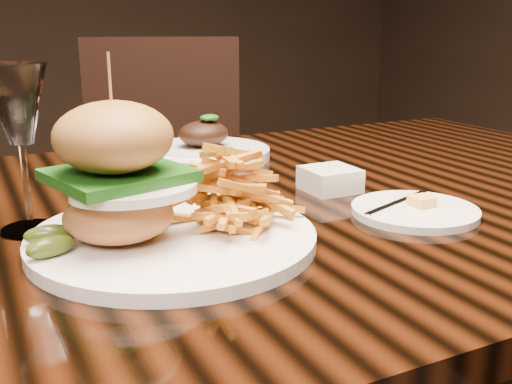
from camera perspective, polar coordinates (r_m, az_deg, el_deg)
name	(u,v)px	position (r m, az deg, el deg)	size (l,w,h in m)	color
dining_table	(224,252)	(0.87, -3.06, -5.72)	(1.60, 0.90, 0.75)	black
burger_plate	(170,194)	(0.67, -8.18, -0.19)	(0.32, 0.32, 0.21)	white
side_saucer	(415,210)	(0.81, 14.87, -1.70)	(0.16, 0.16, 0.02)	white
ramekin	(330,179)	(0.90, 7.05, 1.21)	(0.07, 0.07, 0.03)	white
wine_glass	(18,110)	(0.74, -21.72, 7.28)	(0.07, 0.07, 0.20)	white
far_dish	(204,149)	(1.11, -4.98, 4.06)	(0.24, 0.24, 0.08)	white
chair_far	(167,183)	(1.77, -8.46, 0.86)	(0.57, 0.58, 0.95)	black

